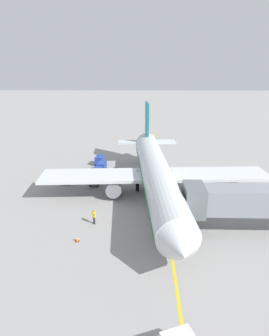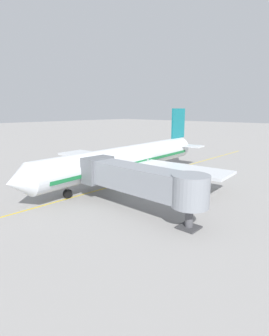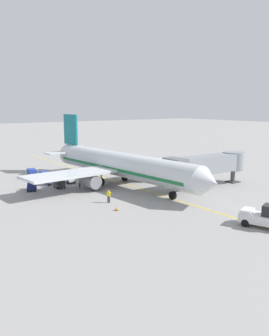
{
  "view_description": "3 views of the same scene",
  "coord_description": "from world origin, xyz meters",
  "px_view_note": "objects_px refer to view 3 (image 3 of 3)",
  "views": [
    {
      "loc": [
        2.67,
        37.5,
        16.09
      ],
      "look_at": [
        3.76,
        1.0,
        4.02
      ],
      "focal_mm": 32.39,
      "sensor_mm": 36.0,
      "label": 1
    },
    {
      "loc": [
        -26.44,
        28.99,
        10.36
      ],
      "look_at": [
        -1.62,
        1.98,
        2.38
      ],
      "focal_mm": 28.61,
      "sensor_mm": 36.0,
      "label": 2
    },
    {
      "loc": [
        31.71,
        47.2,
        12.41
      ],
      "look_at": [
        1.58,
        5.17,
        3.41
      ],
      "focal_mm": 39.18,
      "sensor_mm": 36.0,
      "label": 3
    }
  ],
  "objects_px": {
    "baggage_tug_trailing": "(69,179)",
    "baggage_cart_third_in_train": "(45,176)",
    "baggage_cart_front": "(59,182)",
    "ground_crew_loader": "(109,195)",
    "baggage_tug_lead": "(32,186)",
    "safety_cone_nose_left": "(116,208)",
    "baggage_cart_tail_end": "(32,173)",
    "baggage_cart_second_in_train": "(51,179)",
    "ground_crew_wing_walker": "(80,181)",
    "parked_airliner": "(120,165)",
    "jet_bridge": "(208,165)",
    "pushback_tractor": "(264,217)"
  },
  "relations": [
    {
      "from": "baggage_cart_front",
      "to": "baggage_cart_third_in_train",
      "type": "xyz_separation_m",
      "value": [
        -0.15,
        -5.79,
        0.0
      ]
    },
    {
      "from": "safety_cone_nose_left",
      "to": "baggage_tug_trailing",
      "type": "bearing_deg",
      "value": -97.19
    },
    {
      "from": "baggage_cart_front",
      "to": "baggage_cart_tail_end",
      "type": "height_order",
      "value": "same"
    },
    {
      "from": "baggage_cart_second_in_train",
      "to": "ground_crew_wing_walker",
      "type": "bearing_deg",
      "value": 124.35
    },
    {
      "from": "baggage_cart_second_in_train",
      "to": "safety_cone_nose_left",
      "type": "bearing_deg",
      "value": 92.07
    },
    {
      "from": "pushback_tractor",
      "to": "ground_crew_wing_walker",
      "type": "xyz_separation_m",
      "value": [
        6.81,
        -27.57,
        -0.15
      ]
    },
    {
      "from": "baggage_tug_lead",
      "to": "baggage_cart_third_in_train",
      "type": "height_order",
      "value": "baggage_tug_lead"
    },
    {
      "from": "baggage_tug_trailing",
      "to": "baggage_cart_third_in_train",
      "type": "distance_m",
      "value": 4.28
    },
    {
      "from": "baggage_cart_second_in_train",
      "to": "ground_crew_wing_walker",
      "type": "distance_m",
      "value": 5.12
    },
    {
      "from": "parked_airliner",
      "to": "baggage_cart_third_in_train",
      "type": "xyz_separation_m",
      "value": [
        8.39,
        -9.41,
        -2.24
      ]
    },
    {
      "from": "parked_airliner",
      "to": "ground_crew_wing_walker",
      "type": "height_order",
      "value": "parked_airliner"
    },
    {
      "from": "baggage_cart_front",
      "to": "ground_crew_loader",
      "type": "xyz_separation_m",
      "value": [
        -1.63,
        11.51,
        0.0
      ]
    },
    {
      "from": "pushback_tractor",
      "to": "parked_airliner",
      "type": "bearing_deg",
      "value": -87.68
    },
    {
      "from": "baggage_tug_trailing",
      "to": "baggage_cart_tail_end",
      "type": "height_order",
      "value": "baggage_tug_trailing"
    },
    {
      "from": "baggage_tug_lead",
      "to": "baggage_cart_second_in_train",
      "type": "distance_m",
      "value": 4.42
    },
    {
      "from": "jet_bridge",
      "to": "baggage_cart_third_in_train",
      "type": "bearing_deg",
      "value": -44.88
    },
    {
      "from": "baggage_cart_tail_end",
      "to": "ground_crew_loader",
      "type": "xyz_separation_m",
      "value": [
        -2.34,
        21.06,
        0.0
      ]
    },
    {
      "from": "baggage_tug_lead",
      "to": "baggage_cart_third_in_train",
      "type": "bearing_deg",
      "value": -129.34
    },
    {
      "from": "parked_airliner",
      "to": "jet_bridge",
      "type": "distance_m",
      "value": 13.39
    },
    {
      "from": "pushback_tractor",
      "to": "baggage_tug_trailing",
      "type": "height_order",
      "value": "pushback_tractor"
    },
    {
      "from": "baggage_cart_front",
      "to": "baggage_cart_third_in_train",
      "type": "height_order",
      "value": "same"
    },
    {
      "from": "baggage_cart_tail_end",
      "to": "jet_bridge",
      "type": "bearing_deg",
      "value": 131.1
    },
    {
      "from": "baggage_tug_trailing",
      "to": "ground_crew_wing_walker",
      "type": "xyz_separation_m",
      "value": [
        -0.03,
        3.66,
        0.24
      ]
    },
    {
      "from": "baggage_tug_trailing",
      "to": "safety_cone_nose_left",
      "type": "height_order",
      "value": "baggage_tug_trailing"
    },
    {
      "from": "parked_airliner",
      "to": "pushback_tractor",
      "type": "xyz_separation_m",
      "value": [
        -1.02,
        25.23,
        -2.09
      ]
    },
    {
      "from": "baggage_tug_trailing",
      "to": "safety_cone_nose_left",
      "type": "xyz_separation_m",
      "value": [
        2.2,
        17.44,
        -0.42
      ]
    },
    {
      "from": "baggage_tug_trailing",
      "to": "baggage_cart_tail_end",
      "type": "xyz_separation_m",
      "value": [
        3.43,
        -7.18,
        0.24
      ]
    },
    {
      "from": "safety_cone_nose_left",
      "to": "baggage_cart_tail_end",
      "type": "bearing_deg",
      "value": -87.15
    },
    {
      "from": "baggage_cart_third_in_train",
      "to": "baggage_cart_tail_end",
      "type": "bearing_deg",
      "value": -77.07
    },
    {
      "from": "baggage_cart_second_in_train",
      "to": "baggage_cart_tail_end",
      "type": "relative_size",
      "value": 1.0
    },
    {
      "from": "baggage_tug_trailing",
      "to": "baggage_cart_second_in_train",
      "type": "distance_m",
      "value": 2.92
    },
    {
      "from": "parked_airliner",
      "to": "baggage_cart_front",
      "type": "height_order",
      "value": "parked_airliner"
    },
    {
      "from": "pushback_tractor",
      "to": "safety_cone_nose_left",
      "type": "xyz_separation_m",
      "value": [
        9.05,
        -13.78,
        -0.81
      ]
    },
    {
      "from": "baggage_cart_front",
      "to": "jet_bridge",
      "type": "bearing_deg",
      "value": 145.97
    },
    {
      "from": "pushback_tractor",
      "to": "baggage_cart_front",
      "type": "relative_size",
      "value": 1.66
    },
    {
      "from": "baggage_cart_third_in_train",
      "to": "baggage_cart_front",
      "type": "bearing_deg",
      "value": 88.51
    },
    {
      "from": "baggage_tug_lead",
      "to": "baggage_cart_second_in_train",
      "type": "height_order",
      "value": "baggage_tug_lead"
    },
    {
      "from": "jet_bridge",
      "to": "baggage_tug_lead",
      "type": "distance_m",
      "value": 26.29
    },
    {
      "from": "baggage_tug_lead",
      "to": "ground_crew_loader",
      "type": "bearing_deg",
      "value": 114.57
    },
    {
      "from": "baggage_cart_tail_end",
      "to": "safety_cone_nose_left",
      "type": "distance_m",
      "value": 24.66
    },
    {
      "from": "baggage_tug_lead",
      "to": "baggage_cart_front",
      "type": "distance_m",
      "value": 4.06
    },
    {
      "from": "baggage_tug_lead",
      "to": "baggage_cart_tail_end",
      "type": "distance_m",
      "value": 9.39
    },
    {
      "from": "parked_airliner",
      "to": "baggage_cart_second_in_train",
      "type": "bearing_deg",
      "value": -37.09
    },
    {
      "from": "pushback_tractor",
      "to": "baggage_cart_tail_end",
      "type": "distance_m",
      "value": 39.76
    },
    {
      "from": "jet_bridge",
      "to": "baggage_cart_tail_end",
      "type": "height_order",
      "value": "jet_bridge"
    },
    {
      "from": "pushback_tractor",
      "to": "baggage_cart_third_in_train",
      "type": "height_order",
      "value": "pushback_tractor"
    },
    {
      "from": "pushback_tractor",
      "to": "baggage_cart_second_in_train",
      "type": "distance_m",
      "value": 33.24
    },
    {
      "from": "baggage_cart_third_in_train",
      "to": "pushback_tractor",
      "type": "bearing_deg",
      "value": 105.2
    },
    {
      "from": "ground_crew_wing_walker",
      "to": "safety_cone_nose_left",
      "type": "xyz_separation_m",
      "value": [
        2.23,
        13.78,
        -0.66
      ]
    },
    {
      "from": "baggage_tug_trailing",
      "to": "ground_crew_loader",
      "type": "height_order",
      "value": "ground_crew_loader"
    }
  ]
}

